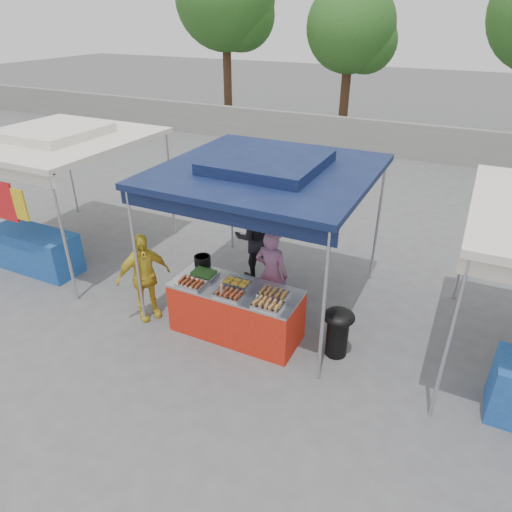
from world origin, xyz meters
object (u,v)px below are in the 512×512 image
at_px(helper_man, 256,237).
at_px(vendor_table, 236,311).
at_px(customer_person, 144,277).
at_px(wok_burner, 338,328).
at_px(cooking_pot, 202,261).
at_px(vendor_woman, 271,274).

bearing_deg(helper_man, vendor_table, 77.26).
bearing_deg(customer_person, helper_man, 4.21).
bearing_deg(vendor_table, wok_burner, 7.99).
bearing_deg(cooking_pot, wok_burner, -3.77).
distance_m(vendor_table, cooking_pot, 1.03).
relative_size(cooking_pot, customer_person, 0.18).
bearing_deg(cooking_pot, customer_person, -139.67).
relative_size(helper_man, customer_person, 1.08).
bearing_deg(cooking_pot, vendor_table, -24.74).
relative_size(cooking_pot, vendor_woman, 0.17).
bearing_deg(vendor_woman, wok_burner, 162.17).
xyz_separation_m(cooking_pot, helper_man, (0.30, 1.36, -0.11)).
bearing_deg(vendor_woman, customer_person, 30.10).
distance_m(wok_burner, vendor_woman, 1.41).
relative_size(vendor_table, cooking_pot, 7.40).
xyz_separation_m(vendor_table, wok_burner, (1.56, 0.22, 0.03)).
height_order(vendor_table, vendor_woman, vendor_woman).
distance_m(cooking_pot, customer_person, 0.97).
height_order(wok_burner, customer_person, customer_person).
distance_m(cooking_pot, helper_man, 1.40).
height_order(cooking_pot, vendor_woman, vendor_woman).
bearing_deg(vendor_table, vendor_woman, 68.46).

